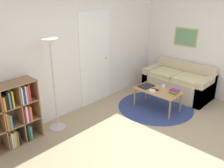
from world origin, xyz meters
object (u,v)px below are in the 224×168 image
object	(u,v)px
coffee_table	(158,92)
cup	(163,87)
floor_lamp	(51,59)
couch	(179,83)
bookshelf	(8,115)
bowl	(152,91)
laptop	(146,86)

from	to	relation	value
coffee_table	cup	size ratio (longest dim) A/B	11.99
floor_lamp	coffee_table	distance (m)	2.33
couch	coffee_table	size ratio (longest dim) A/B	1.61
bookshelf	floor_lamp	bearing A→B (deg)	-8.35
couch	bowl	xyz separation A→B (m)	(-1.18, -0.02, 0.17)
laptop	bowl	xyz separation A→B (m)	(-0.17, -0.27, 0.01)
laptop	bowl	size ratio (longest dim) A/B	2.65
bookshelf	cup	distance (m)	3.09
bookshelf	couch	xyz separation A→B (m)	(3.75, -1.00, -0.26)
floor_lamp	cup	xyz separation A→B (m)	(2.07, -0.96, -0.86)
laptop	cup	xyz separation A→B (m)	(0.16, -0.33, 0.03)
couch	cup	xyz separation A→B (m)	(-0.86, -0.09, 0.19)
bowl	couch	bearing A→B (deg)	1.18
couch	bowl	world-z (taller)	couch
bookshelf	floor_lamp	xyz separation A→B (m)	(0.82, -0.12, 0.80)
coffee_table	bookshelf	bearing A→B (deg)	158.86
bookshelf	laptop	xyz separation A→B (m)	(2.74, -0.75, -0.10)
coffee_table	bowl	bearing A→B (deg)	168.94
bookshelf	bowl	bearing A→B (deg)	-21.73
coffee_table	laptop	bearing A→B (deg)	88.90
couch	bowl	size ratio (longest dim) A/B	11.61
floor_lamp	couch	distance (m)	3.23
bookshelf	floor_lamp	distance (m)	1.15
bowl	cup	bearing A→B (deg)	-10.71
cup	floor_lamp	bearing A→B (deg)	155.01
laptop	bowl	world-z (taller)	bowl
bookshelf	cup	size ratio (longest dim) A/B	13.34
floor_lamp	couch	size ratio (longest dim) A/B	1.10
couch	floor_lamp	bearing A→B (deg)	163.27
bowl	laptop	bearing A→B (deg)	58.48
bowl	cup	distance (m)	0.33
coffee_table	bowl	distance (m)	0.18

